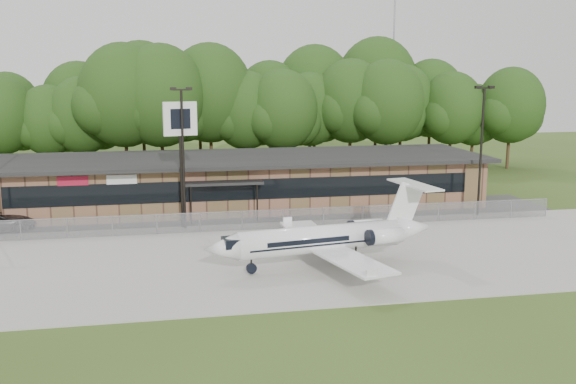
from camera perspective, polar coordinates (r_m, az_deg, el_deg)
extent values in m
plane|color=#384B1B|center=(32.24, 0.91, -9.87)|extent=(160.00, 160.00, 0.00)
cube|color=#9E9B93|center=(39.69, -1.45, -5.83)|extent=(64.00, 18.00, 0.08)
cube|color=#383835|center=(50.71, -3.57, -2.20)|extent=(50.00, 9.00, 0.06)
cube|color=#8A5A45|center=(54.70, -4.19, 0.85)|extent=(40.00, 10.00, 4.00)
cube|color=black|center=(49.74, -3.52, 0.22)|extent=(36.00, 0.08, 1.60)
cube|color=black|center=(53.89, -4.16, 3.01)|extent=(41.00, 11.50, 0.30)
cube|color=black|center=(48.84, -5.77, 0.82)|extent=(6.00, 1.60, 0.20)
cube|color=#A8142E|center=(49.62, -18.59, 0.94)|extent=(2.20, 0.06, 0.70)
cube|color=silver|center=(49.26, -14.56, 1.09)|extent=(2.20, 0.06, 0.70)
cube|color=gray|center=(46.20, -2.87, -2.55)|extent=(46.00, 0.03, 1.50)
cube|color=gray|center=(46.03, -2.88, -1.65)|extent=(46.00, 0.04, 0.04)
cylinder|color=gray|center=(82.51, 9.33, 11.37)|extent=(0.20, 0.20, 25.00)
cylinder|color=black|center=(46.50, -9.30, 2.73)|extent=(0.18, 0.18, 10.00)
cube|color=black|center=(46.08, -9.49, 8.96)|extent=(1.20, 0.12, 0.12)
cube|color=black|center=(46.07, -10.18, 9.03)|extent=(0.45, 0.30, 0.22)
cube|color=black|center=(46.10, -8.80, 9.07)|extent=(0.45, 0.30, 0.22)
cylinder|color=black|center=(52.38, 16.77, 3.30)|extent=(0.18, 0.18, 10.00)
cube|color=black|center=(52.02, 17.07, 8.82)|extent=(1.20, 0.12, 0.12)
cube|color=black|center=(51.76, 16.53, 8.92)|extent=(0.45, 0.30, 0.22)
cube|color=black|center=(52.27, 17.62, 8.88)|extent=(0.45, 0.30, 0.22)
cylinder|color=white|center=(37.29, 2.86, -4.30)|extent=(10.03, 3.12, 1.59)
cone|color=white|center=(35.50, -6.07, -5.12)|extent=(2.21, 1.88, 1.59)
cone|color=white|center=(39.91, 10.91, -3.26)|extent=(2.40, 1.91, 1.59)
cube|color=white|center=(34.74, 5.70, -6.24)|extent=(3.08, 6.21, 0.12)
cube|color=white|center=(40.52, 1.72, -3.73)|extent=(3.08, 6.21, 0.12)
cylinder|color=white|center=(37.67, 8.62, -4.02)|extent=(2.29, 1.22, 0.89)
cylinder|color=white|center=(39.80, 6.93, -3.18)|extent=(2.29, 1.22, 0.89)
cube|color=white|center=(39.35, 10.36, -1.30)|extent=(2.43, 0.52, 2.98)
cube|color=white|center=(39.41, 11.17, 0.53)|extent=(1.99, 4.70, 0.10)
cube|color=black|center=(35.59, -4.99, -4.60)|extent=(1.16, 1.33, 0.50)
cube|color=black|center=(38.36, 5.32, -5.98)|extent=(1.16, 2.47, 0.69)
cylinder|color=black|center=(36.33, -3.27, -6.91)|extent=(0.68, 0.68, 0.22)
cylinder|color=black|center=(46.88, -9.44, 2.03)|extent=(0.31, 0.31, 8.76)
cube|color=silver|center=(46.48, -9.57, 6.44)|extent=(2.42, 0.76, 2.41)
cube|color=black|center=(46.34, -9.53, 6.43)|extent=(1.40, 0.33, 1.42)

